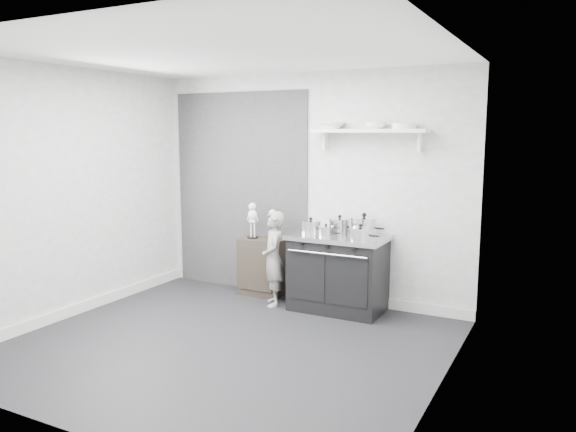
{
  "coord_description": "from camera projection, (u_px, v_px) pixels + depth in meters",
  "views": [
    {
      "loc": [
        2.87,
        -4.26,
        2.01
      ],
      "look_at": [
        0.17,
        0.95,
        1.13
      ],
      "focal_mm": 35.0,
      "sensor_mm": 36.0,
      "label": 1
    }
  ],
  "objects": [
    {
      "name": "ground",
      "position": [
        226.0,
        345.0,
        5.34
      ],
      "size": [
        4.0,
        4.0,
        0.0
      ],
      "primitive_type": "plane",
      "color": "black",
      "rests_on": "ground"
    },
    {
      "name": "pot_front_left",
      "position": [
        311.0,
        227.0,
        6.32
      ],
      "size": [
        0.32,
        0.24,
        0.19
      ],
      "color": "silver",
      "rests_on": "stove"
    },
    {
      "name": "skeleton_full",
      "position": [
        253.0,
        218.0,
        6.91
      ],
      "size": [
        0.14,
        0.09,
        0.51
      ],
      "primitive_type": null,
      "color": "silver",
      "rests_on": "side_cabinet"
    },
    {
      "name": "wall_shelf",
      "position": [
        369.0,
        132.0,
        6.15
      ],
      "size": [
        1.3,
        0.26,
        0.24
      ],
      "color": "silver",
      "rests_on": "room_shell"
    },
    {
      "name": "child",
      "position": [
        274.0,
        259.0,
        6.49
      ],
      "size": [
        0.44,
        0.48,
        1.11
      ],
      "primitive_type": "imported",
      "rotation": [
        0.0,
        0.0,
        -0.99
      ],
      "color": "gray",
      "rests_on": "ground"
    },
    {
      "name": "side_cabinet",
      "position": [
        262.0,
        267.0,
        6.95
      ],
      "size": [
        0.54,
        0.32,
        0.7
      ],
      "primitive_type": "cube",
      "color": "black",
      "rests_on": "ground"
    },
    {
      "name": "pot_front_center",
      "position": [
        326.0,
        231.0,
        6.15
      ],
      "size": [
        0.25,
        0.17,
        0.15
      ],
      "color": "silver",
      "rests_on": "stove"
    },
    {
      "name": "bowl_large",
      "position": [
        331.0,
        126.0,
        6.34
      ],
      "size": [
        0.31,
        0.31,
        0.08
      ],
      "primitive_type": "imported",
      "color": "white",
      "rests_on": "wall_shelf"
    },
    {
      "name": "stove",
      "position": [
        338.0,
        272.0,
        6.33
      ],
      "size": [
        1.08,
        0.68,
        0.87
      ],
      "color": "black",
      "rests_on": "ground"
    },
    {
      "name": "room_shell",
      "position": [
        224.0,
        171.0,
        5.27
      ],
      "size": [
        4.02,
        3.62,
        2.71
      ],
      "color": "#A0A09E",
      "rests_on": "ground"
    },
    {
      "name": "pot_front_right",
      "position": [
        360.0,
        234.0,
        5.93
      ],
      "size": [
        0.33,
        0.24,
        0.18
      ],
      "color": "silver",
      "rests_on": "stove"
    },
    {
      "name": "plate_stack",
      "position": [
        404.0,
        126.0,
        5.96
      ],
      "size": [
        0.26,
        0.26,
        0.06
      ],
      "primitive_type": "cylinder",
      "color": "white",
      "rests_on": "wall_shelf"
    },
    {
      "name": "skeleton_torso",
      "position": [
        272.0,
        222.0,
        6.79
      ],
      "size": [
        0.12,
        0.08,
        0.43
      ],
      "primitive_type": null,
      "color": "silver",
      "rests_on": "side_cabinet"
    },
    {
      "name": "pot_back_left",
      "position": [
        340.0,
        226.0,
        6.36
      ],
      "size": [
        0.33,
        0.24,
        0.21
      ],
      "color": "silver",
      "rests_on": "stove"
    },
    {
      "name": "pot_back_right",
      "position": [
        364.0,
        226.0,
        6.2
      ],
      "size": [
        0.38,
        0.3,
        0.26
      ],
      "color": "silver",
      "rests_on": "stove"
    },
    {
      "name": "bowl_small",
      "position": [
        376.0,
        126.0,
        6.1
      ],
      "size": [
        0.23,
        0.23,
        0.07
      ],
      "primitive_type": "imported",
      "color": "white",
      "rests_on": "wall_shelf"
    }
  ]
}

